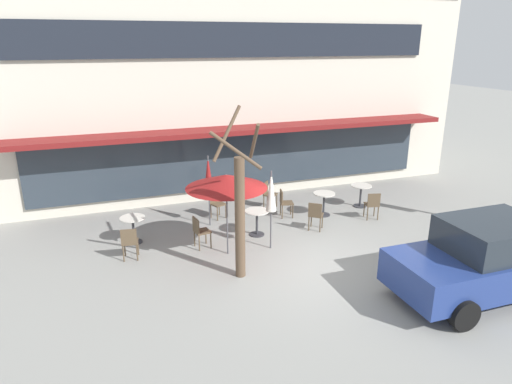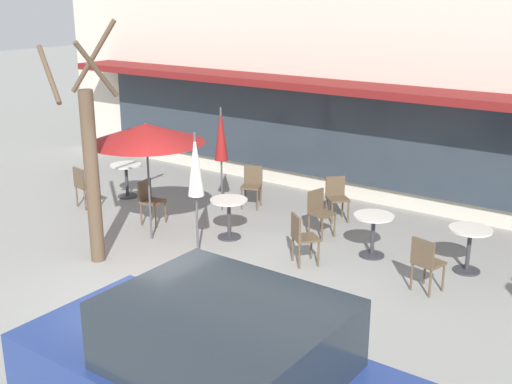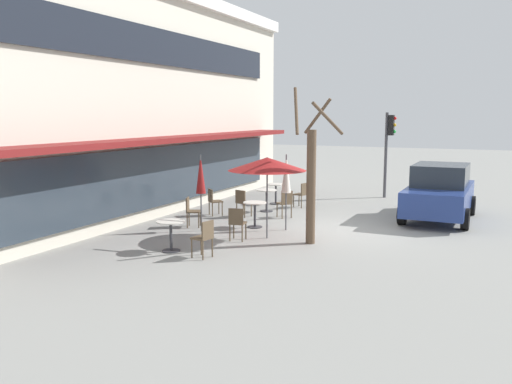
{
  "view_description": "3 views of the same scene",
  "coord_description": "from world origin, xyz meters",
  "px_view_note": "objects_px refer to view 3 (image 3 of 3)",
  "views": [
    {
      "loc": [
        -4.85,
        -9.03,
        5.42
      ],
      "look_at": [
        -0.56,
        2.87,
        1.2
      ],
      "focal_mm": 32.0,
      "sensor_mm": 36.0,
      "label": 1
    },
    {
      "loc": [
        6.3,
        -6.4,
        4.43
      ],
      "look_at": [
        -0.41,
        3.04,
        0.81
      ],
      "focal_mm": 45.0,
      "sensor_mm": 36.0,
      "label": 2
    },
    {
      "loc": [
        -14.96,
        -4.15,
        3.35
      ],
      "look_at": [
        -0.75,
        2.44,
        1.08
      ],
      "focal_mm": 38.0,
      "sensor_mm": 36.0,
      "label": 3
    }
  ],
  "objects_px": {
    "cafe_chair_1": "(237,221)",
    "cafe_chair_2": "(285,202)",
    "cafe_table_by_tree": "(267,197)",
    "patio_umbrella_green_folded": "(201,175)",
    "cafe_chair_6": "(191,210)",
    "cafe_chair_0": "(213,200)",
    "street_tree": "(311,178)",
    "cafe_table_mid_patio": "(255,210)",
    "cafe_chair_4": "(242,201)",
    "patio_umbrella_cream_folded": "(267,164)",
    "cafe_table_streetside": "(276,190)",
    "parked_sedan": "(439,192)",
    "patio_umbrella_corner_open": "(286,174)",
    "cafe_table_near_wall": "(171,231)",
    "cafe_chair_3": "(302,193)",
    "cafe_chair_5": "(204,236)",
    "traffic_light_pole": "(389,140)"
  },
  "relations": [
    {
      "from": "cafe_chair_3",
      "to": "cafe_chair_5",
      "type": "xyz_separation_m",
      "value": [
        -7.47,
        -0.31,
        0.0
      ]
    },
    {
      "from": "cafe_table_streetside",
      "to": "cafe_table_mid_patio",
      "type": "distance_m",
      "value": 4.29
    },
    {
      "from": "cafe_table_streetside",
      "to": "cafe_table_by_tree",
      "type": "height_order",
      "value": "same"
    },
    {
      "from": "cafe_chair_1",
      "to": "cafe_table_mid_patio",
      "type": "bearing_deg",
      "value": 9.64
    },
    {
      "from": "cafe_table_mid_patio",
      "to": "cafe_chair_1",
      "type": "xyz_separation_m",
      "value": [
        -1.76,
        -0.3,
        0.01
      ]
    },
    {
      "from": "patio_umbrella_corner_open",
      "to": "traffic_light_pole",
      "type": "xyz_separation_m",
      "value": [
        7.43,
        -1.42,
        0.67
      ]
    },
    {
      "from": "patio_umbrella_corner_open",
      "to": "cafe_chair_0",
      "type": "distance_m",
      "value": 3.4
    },
    {
      "from": "cafe_chair_5",
      "to": "traffic_light_pole",
      "type": "xyz_separation_m",
      "value": [
        11.1,
        -2.0,
        1.77
      ]
    },
    {
      "from": "cafe_chair_0",
      "to": "parked_sedan",
      "type": "distance_m",
      "value": 7.29
    },
    {
      "from": "patio_umbrella_cream_folded",
      "to": "street_tree",
      "type": "bearing_deg",
      "value": -92.44
    },
    {
      "from": "patio_umbrella_green_folded",
      "to": "cafe_chair_4",
      "type": "height_order",
      "value": "patio_umbrella_green_folded"
    },
    {
      "from": "cafe_table_mid_patio",
      "to": "cafe_chair_6",
      "type": "xyz_separation_m",
      "value": [
        -0.73,
        1.75,
        0.01
      ]
    },
    {
      "from": "street_tree",
      "to": "cafe_chair_3",
      "type": "bearing_deg",
      "value": 22.36
    },
    {
      "from": "cafe_chair_0",
      "to": "street_tree",
      "type": "relative_size",
      "value": 0.22
    },
    {
      "from": "cafe_table_streetside",
      "to": "cafe_chair_2",
      "type": "relative_size",
      "value": 0.85
    },
    {
      "from": "patio_umbrella_green_folded",
      "to": "cafe_chair_5",
      "type": "distance_m",
      "value": 3.16
    },
    {
      "from": "patio_umbrella_corner_open",
      "to": "parked_sedan",
      "type": "height_order",
      "value": "patio_umbrella_corner_open"
    },
    {
      "from": "cafe_table_streetside",
      "to": "parked_sedan",
      "type": "distance_m",
      "value": 5.91
    },
    {
      "from": "street_tree",
      "to": "cafe_chair_2",
      "type": "bearing_deg",
      "value": 32.51
    },
    {
      "from": "cafe_table_by_tree",
      "to": "patio_umbrella_corner_open",
      "type": "height_order",
      "value": "patio_umbrella_corner_open"
    },
    {
      "from": "cafe_table_by_tree",
      "to": "patio_umbrella_green_folded",
      "type": "bearing_deg",
      "value": 173.41
    },
    {
      "from": "cafe_chair_6",
      "to": "cafe_chair_0",
      "type": "bearing_deg",
      "value": 9.05
    },
    {
      "from": "cafe_chair_5",
      "to": "cafe_table_mid_patio",
      "type": "bearing_deg",
      "value": 6.07
    },
    {
      "from": "cafe_table_by_tree",
      "to": "cafe_chair_3",
      "type": "height_order",
      "value": "cafe_chair_3"
    },
    {
      "from": "cafe_table_streetside",
      "to": "patio_umbrella_corner_open",
      "type": "relative_size",
      "value": 0.35
    },
    {
      "from": "cafe_table_streetside",
      "to": "cafe_chair_4",
      "type": "relative_size",
      "value": 0.85
    },
    {
      "from": "cafe_chair_1",
      "to": "cafe_chair_4",
      "type": "bearing_deg",
      "value": 23.82
    },
    {
      "from": "cafe_chair_6",
      "to": "traffic_light_pole",
      "type": "bearing_deg",
      "value": -26.74
    },
    {
      "from": "cafe_table_near_wall",
      "to": "cafe_chair_2",
      "type": "height_order",
      "value": "cafe_chair_2"
    },
    {
      "from": "cafe_chair_2",
      "to": "patio_umbrella_corner_open",
      "type": "bearing_deg",
      "value": -157.73
    },
    {
      "from": "cafe_table_by_tree",
      "to": "cafe_table_near_wall",
      "type": "bearing_deg",
      "value": -179.17
    },
    {
      "from": "patio_umbrella_cream_folded",
      "to": "cafe_chair_1",
      "type": "relative_size",
      "value": 2.47
    },
    {
      "from": "cafe_table_near_wall",
      "to": "cafe_table_mid_patio",
      "type": "bearing_deg",
      "value": -11.05
    },
    {
      "from": "cafe_table_streetside",
      "to": "cafe_table_mid_patio",
      "type": "bearing_deg",
      "value": -165.54
    },
    {
      "from": "patio_umbrella_cream_folded",
      "to": "street_tree",
      "type": "xyz_separation_m",
      "value": [
        -0.05,
        -1.26,
        -0.32
      ]
    },
    {
      "from": "cafe_table_mid_patio",
      "to": "patio_umbrella_green_folded",
      "type": "height_order",
      "value": "patio_umbrella_green_folded"
    },
    {
      "from": "patio_umbrella_green_folded",
      "to": "cafe_chair_1",
      "type": "xyz_separation_m",
      "value": [
        -0.66,
        -1.48,
        -1.1
      ]
    },
    {
      "from": "cafe_table_near_wall",
      "to": "cafe_chair_1",
      "type": "bearing_deg",
      "value": -30.13
    },
    {
      "from": "cafe_chair_1",
      "to": "cafe_chair_2",
      "type": "xyz_separation_m",
      "value": [
        3.52,
        0.03,
        0.0
      ]
    },
    {
      "from": "parked_sedan",
      "to": "traffic_light_pole",
      "type": "distance_m",
      "value": 4.79
    },
    {
      "from": "patio_umbrella_corner_open",
      "to": "cafe_chair_2",
      "type": "height_order",
      "value": "patio_umbrella_corner_open"
    },
    {
      "from": "patio_umbrella_corner_open",
      "to": "cafe_chair_5",
      "type": "distance_m",
      "value": 3.87
    },
    {
      "from": "cafe_table_streetside",
      "to": "cafe_chair_4",
      "type": "height_order",
      "value": "cafe_chair_4"
    },
    {
      "from": "cafe_chair_6",
      "to": "street_tree",
      "type": "bearing_deg",
      "value": -96.92
    },
    {
      "from": "patio_umbrella_green_folded",
      "to": "cafe_chair_0",
      "type": "height_order",
      "value": "patio_umbrella_green_folded"
    },
    {
      "from": "cafe_chair_1",
      "to": "cafe_chair_4",
      "type": "distance_m",
      "value": 3.37
    },
    {
      "from": "patio_umbrella_corner_open",
      "to": "cafe_table_mid_patio",
      "type": "bearing_deg",
      "value": 92.99
    },
    {
      "from": "cafe_chair_3",
      "to": "cafe_table_mid_patio",
      "type": "bearing_deg",
      "value": 178.87
    },
    {
      "from": "cafe_table_near_wall",
      "to": "cafe_chair_3",
      "type": "height_order",
      "value": "cafe_chair_3"
    },
    {
      "from": "cafe_chair_4",
      "to": "parked_sedan",
      "type": "bearing_deg",
      "value": -68.81
    }
  ]
}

